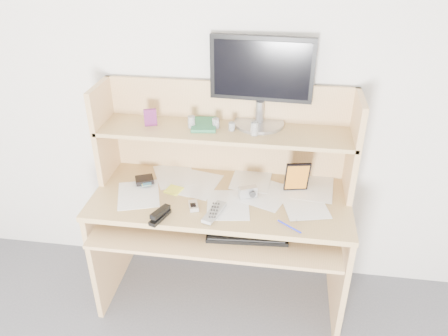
# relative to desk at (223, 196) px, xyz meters

# --- Properties ---
(back_wall) EXTENTS (3.60, 0.04, 2.50)m
(back_wall) POSITION_rel_desk_xyz_m (0.00, 0.24, 0.56)
(back_wall) COLOR silver
(back_wall) RESTS_ON floor
(desk) EXTENTS (1.40, 0.70, 1.30)m
(desk) POSITION_rel_desk_xyz_m (0.00, 0.00, 0.00)
(desk) COLOR tan
(desk) RESTS_ON floor
(paper_clutter) EXTENTS (1.32, 0.54, 0.01)m
(paper_clutter) POSITION_rel_desk_xyz_m (0.00, -0.08, 0.06)
(paper_clutter) COLOR white
(paper_clutter) RESTS_ON desk
(keyboard) EXTENTS (0.42, 0.17, 0.03)m
(keyboard) POSITION_rel_desk_xyz_m (0.17, -0.28, -0.03)
(keyboard) COLOR black
(keyboard) RESTS_ON desk
(tv_remote) EXTENTS (0.11, 0.20, 0.02)m
(tv_remote) POSITION_rel_desk_xyz_m (-0.01, -0.26, 0.07)
(tv_remote) COLOR gray
(tv_remote) RESTS_ON paper_clutter
(flip_phone) EXTENTS (0.07, 0.10, 0.02)m
(flip_phone) POSITION_rel_desk_xyz_m (-0.12, -0.21, 0.07)
(flip_phone) COLOR silver
(flip_phone) RESTS_ON paper_clutter
(stapler) EXTENTS (0.09, 0.15, 0.05)m
(stapler) POSITION_rel_desk_xyz_m (-0.27, -0.33, 0.08)
(stapler) COLOR black
(stapler) RESTS_ON paper_clutter
(wallet) EXTENTS (0.12, 0.11, 0.03)m
(wallet) POSITION_rel_desk_xyz_m (-0.45, -0.01, 0.07)
(wallet) COLOR black
(wallet) RESTS_ON paper_clutter
(sticky_note_pad) EXTENTS (0.10, 0.10, 0.01)m
(sticky_note_pad) POSITION_rel_desk_xyz_m (-0.27, -0.07, 0.06)
(sticky_note_pad) COLOR #FDF942
(sticky_note_pad) RESTS_ON desk
(digital_camera) EXTENTS (0.11, 0.07, 0.06)m
(digital_camera) POSITION_rel_desk_xyz_m (0.15, -0.07, 0.09)
(digital_camera) COLOR #A8A8AB
(digital_camera) RESTS_ON paper_clutter
(game_case) EXTENTS (0.13, 0.04, 0.19)m
(game_case) POSITION_rel_desk_xyz_m (0.40, 0.02, 0.15)
(game_case) COLOR black
(game_case) RESTS_ON paper_clutter
(blue_pen) EXTENTS (0.12, 0.09, 0.01)m
(blue_pen) POSITION_rel_desk_xyz_m (0.37, -0.31, 0.07)
(blue_pen) COLOR #181FB9
(blue_pen) RESTS_ON paper_clutter
(card_box) EXTENTS (0.07, 0.04, 0.09)m
(card_box) POSITION_rel_desk_xyz_m (-0.41, 0.06, 0.43)
(card_box) COLOR maroon
(card_box) RESTS_ON desk
(shelf_book) EXTENTS (0.15, 0.20, 0.02)m
(shelf_book) POSITION_rel_desk_xyz_m (-0.12, 0.10, 0.40)
(shelf_book) COLOR #317B3E
(shelf_book) RESTS_ON desk
(chip_stack_a) EXTENTS (0.05, 0.05, 0.05)m
(chip_stack_a) POSITION_rel_desk_xyz_m (-0.05, 0.08, 0.41)
(chip_stack_a) COLOR black
(chip_stack_a) RESTS_ON desk
(chip_stack_b) EXTENTS (0.05, 0.05, 0.06)m
(chip_stack_b) POSITION_rel_desk_xyz_m (-0.18, 0.07, 0.42)
(chip_stack_b) COLOR white
(chip_stack_b) RESTS_ON desk
(chip_stack_c) EXTENTS (0.04, 0.04, 0.04)m
(chip_stack_c) POSITION_rel_desk_xyz_m (0.04, 0.06, 0.41)
(chip_stack_c) COLOR black
(chip_stack_c) RESTS_ON desk
(chip_stack_d) EXTENTS (0.05, 0.05, 0.07)m
(chip_stack_d) POSITION_rel_desk_xyz_m (0.16, 0.02, 0.42)
(chip_stack_d) COLOR white
(chip_stack_d) RESTS_ON desk
(monitor) EXTENTS (0.55, 0.27, 0.47)m
(monitor) POSITION_rel_desk_xyz_m (0.18, 0.18, 0.64)
(monitor) COLOR #A0A0A5
(monitor) RESTS_ON desk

